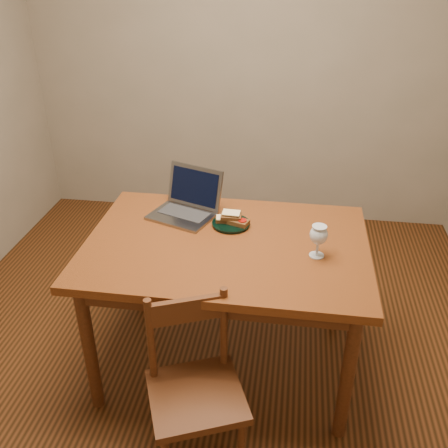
# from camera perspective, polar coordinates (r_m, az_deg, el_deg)

# --- Properties ---
(floor) EXTENTS (3.20, 3.20, 0.02)m
(floor) POSITION_cam_1_polar(r_m,az_deg,el_deg) (2.86, -1.66, -13.59)
(floor) COLOR black
(floor) RESTS_ON ground
(back_wall) EXTENTS (3.20, 0.02, 2.60)m
(back_wall) POSITION_cam_1_polar(r_m,az_deg,el_deg) (3.75, 2.53, 19.43)
(back_wall) COLOR gray
(back_wall) RESTS_ON floor
(front_wall) EXTENTS (3.20, 0.02, 2.60)m
(front_wall) POSITION_cam_1_polar(r_m,az_deg,el_deg) (0.87, -22.86, -20.61)
(front_wall) COLOR gray
(front_wall) RESTS_ON floor
(table) EXTENTS (1.30, 0.90, 0.74)m
(table) POSITION_cam_1_polar(r_m,az_deg,el_deg) (2.35, 0.26, -3.87)
(table) COLOR #4F260D
(table) RESTS_ON floor
(chair) EXTENTS (0.47, 0.46, 0.39)m
(chair) POSITION_cam_1_polar(r_m,az_deg,el_deg) (2.07, -3.36, -17.70)
(chair) COLOR #3C1F0C
(chair) RESTS_ON floor
(plate) EXTENTS (0.19, 0.19, 0.02)m
(plate) POSITION_cam_1_polar(r_m,az_deg,el_deg) (2.43, 0.81, 0.01)
(plate) COLOR black
(plate) RESTS_ON table
(sandwich_cheese) EXTENTS (0.09, 0.06, 0.03)m
(sandwich_cheese) POSITION_cam_1_polar(r_m,az_deg,el_deg) (2.44, 0.11, 0.61)
(sandwich_cheese) COLOR #381E0C
(sandwich_cheese) RESTS_ON plate
(sandwich_tomato) EXTENTS (0.12, 0.09, 0.03)m
(sandwich_tomato) POSITION_cam_1_polar(r_m,az_deg,el_deg) (2.41, 1.62, 0.34)
(sandwich_tomato) COLOR #381E0C
(sandwich_tomato) RESTS_ON plate
(sandwich_top) EXTENTS (0.10, 0.06, 0.03)m
(sandwich_top) POSITION_cam_1_polar(r_m,az_deg,el_deg) (2.42, 0.83, 0.98)
(sandwich_top) COLOR #381E0C
(sandwich_top) RESTS_ON plate
(milk_glass) EXTENTS (0.08, 0.08, 0.15)m
(milk_glass) POSITION_cam_1_polar(r_m,az_deg,el_deg) (2.20, 10.70, -1.93)
(milk_glass) COLOR white
(milk_glass) RESTS_ON table
(laptop) EXTENTS (0.38, 0.37, 0.22)m
(laptop) POSITION_cam_1_polar(r_m,az_deg,el_deg) (2.54, -4.17, 2.53)
(laptop) COLOR slate
(laptop) RESTS_ON table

